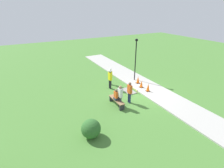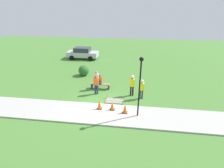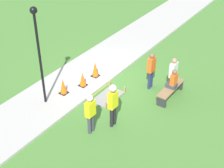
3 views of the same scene
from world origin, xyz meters
TOP-DOWN VIEW (x-y plane):
  - ground_plane at (0.00, 0.00)m, footprint 60.00×60.00m
  - sidewalk at (0.00, -1.31)m, footprint 28.00×2.62m
  - wet_concrete_patch at (0.97, 0.65)m, footprint 1.45×0.87m
  - traffic_cone_near_patch at (0.02, -0.76)m, footprint 0.34×0.34m
  - traffic_cone_far_patch at (0.97, -0.73)m, footprint 0.34×0.34m
  - traffic_cone_sidewalk_edge at (1.92, -1.04)m, footprint 0.34×0.34m
  - park_bench at (-0.62, 2.83)m, footprint 1.78×0.44m
  - person_seated_on_bench at (-0.64, 2.88)m, footprint 0.36×0.44m
  - worker_supervisor at (3.11, 1.41)m, footprint 0.40×0.24m
  - worker_assistant at (2.32, 1.86)m, footprint 0.40×0.27m
  - bystander_in_orange_shirt at (-0.75, 1.75)m, footprint 0.40×0.23m
  - bystander_in_gray_shirt at (-0.93, 2.71)m, footprint 0.40×0.23m
  - lamppost_near at (2.82, -1.25)m, footprint 0.28×0.28m

SIDE VIEW (x-z plane):
  - ground_plane at x=0.00m, z-range 0.00..0.00m
  - wet_concrete_patch at x=0.97m, z-range -0.13..0.21m
  - sidewalk at x=0.00m, z-range 0.00..0.10m
  - park_bench at x=-0.62m, z-range 0.10..0.61m
  - traffic_cone_far_patch at x=0.97m, z-range 0.10..0.77m
  - traffic_cone_sidewalk_edge at x=1.92m, z-range 0.10..0.82m
  - traffic_cone_near_patch at x=0.02m, z-range 0.10..0.84m
  - person_seated_on_bench at x=-0.64m, z-range 0.41..1.30m
  - bystander_in_gray_shirt at x=-0.93m, z-range 0.12..1.87m
  - worker_supervisor at x=3.11m, z-range 0.15..1.85m
  - bystander_in_orange_shirt at x=-0.75m, z-range 0.12..1.88m
  - worker_assistant at x=2.32m, z-range 0.20..2.07m
  - lamppost_near at x=2.82m, z-range 0.72..4.91m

